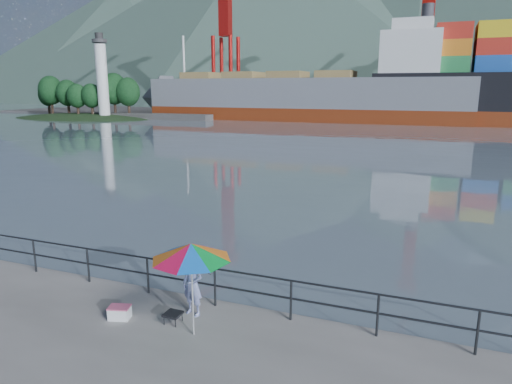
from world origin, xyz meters
TOP-DOWN VIEW (x-y plane):
  - harbor_water at (0.00, 130.00)m, footprint 500.00×280.00m
  - far_dock at (10.00, 93.00)m, footprint 200.00×40.00m
  - guardrail at (0.00, 1.70)m, footprint 22.00×0.06m
  - lighthouse_islet at (-54.97, 61.99)m, footprint 48.00×26.40m
  - fisherman at (2.71, 1.10)m, footprint 0.63×0.48m
  - beach_umbrella at (3.17, 0.27)m, footprint 2.05×2.05m
  - folding_stool at (2.47, 0.54)m, footprint 0.39×0.39m
  - cooler_bag at (1.16, 0.26)m, footprint 0.56×0.45m
  - fishing_rod at (2.35, 1.90)m, footprint 0.06×1.62m
  - bulk_carrier at (-12.51, 71.31)m, footprint 55.77×9.65m

SIDE VIEW (x-z plane):
  - harbor_water at x=0.00m, z-range 0.00..0.00m
  - far_dock at x=10.00m, z-range -0.20..0.20m
  - fishing_rod at x=2.35m, z-range -0.57..0.57m
  - folding_stool at x=2.47m, z-range 0.01..0.26m
  - cooler_bag at x=1.16m, z-range 0.00..0.28m
  - lighthouse_islet at x=-54.97m, z-range -9.34..9.86m
  - guardrail at x=0.00m, z-range 0.01..1.03m
  - fisherman at x=2.71m, z-range 0.00..1.56m
  - beach_umbrella at x=3.17m, z-range 0.89..3.05m
  - bulk_carrier at x=-12.51m, z-range -3.19..11.31m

